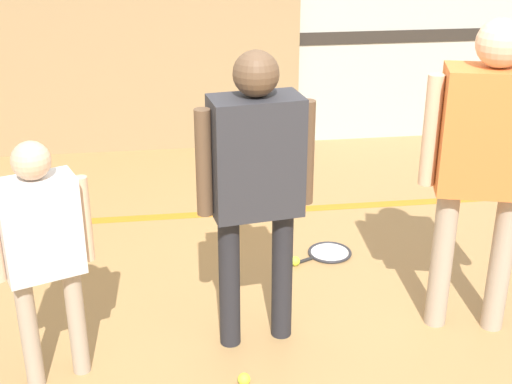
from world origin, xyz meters
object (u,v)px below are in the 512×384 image
object	(u,v)px
tennis_ball_near_instructor	(244,379)
person_student_left	(42,240)
person_student_right	(486,148)
person_instructor	(256,172)
racket_spare_on_floor	(328,253)
tennis_ball_by_spare_racket	(295,261)

from	to	relation	value
tennis_ball_near_instructor	person_student_left	bearing A→B (deg)	168.71
person_student_left	person_student_right	distance (m)	2.32
person_instructor	racket_spare_on_floor	bearing A→B (deg)	47.54
person_student_right	tennis_ball_near_instructor	size ratio (longest dim) A/B	26.99
person_instructor	person_student_left	xyz separation A→B (m)	(-1.07, -0.21, -0.21)
person_instructor	person_student_right	world-z (taller)	person_student_right
racket_spare_on_floor	tennis_ball_near_instructor	size ratio (longest dim) A/B	8.41
person_instructor	person_student_left	bearing A→B (deg)	-176.81
person_student_right	tennis_ball_by_spare_racket	xyz separation A→B (m)	(-0.85, 0.82, -1.07)
person_student_right	tennis_ball_by_spare_racket	world-z (taller)	person_student_right
racket_spare_on_floor	person_student_left	bearing A→B (deg)	9.11
person_student_left	person_instructor	bearing A→B (deg)	-9.82
person_student_left	tennis_ball_near_instructor	size ratio (longest dim) A/B	19.87
tennis_ball_by_spare_racket	person_student_left	bearing A→B (deg)	-145.22
person_student_left	racket_spare_on_floor	xyz separation A→B (m)	(1.70, 1.13, -0.80)
person_student_left	person_student_right	size ratio (longest dim) A/B	0.74
tennis_ball_near_instructor	person_instructor	bearing A→B (deg)	73.74
racket_spare_on_floor	person_student_right	bearing A→B (deg)	97.80
person_instructor	tennis_ball_by_spare_racket	size ratio (longest dim) A/B	25.03
person_student_left	person_student_right	bearing A→B (deg)	-16.40
person_instructor	tennis_ball_near_instructor	size ratio (longest dim) A/B	25.03
person_student_left	tennis_ball_by_spare_racket	size ratio (longest dim) A/B	19.87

